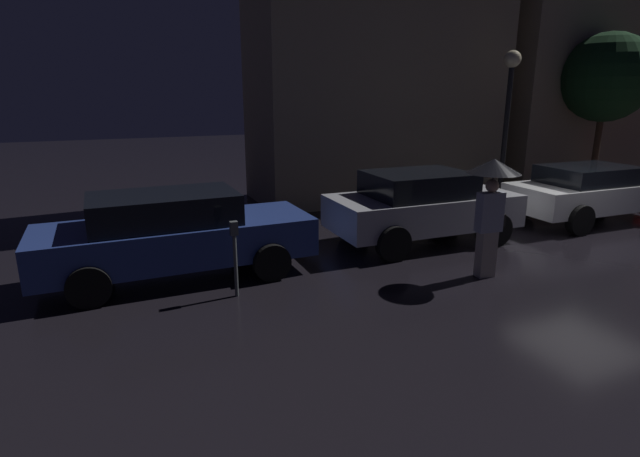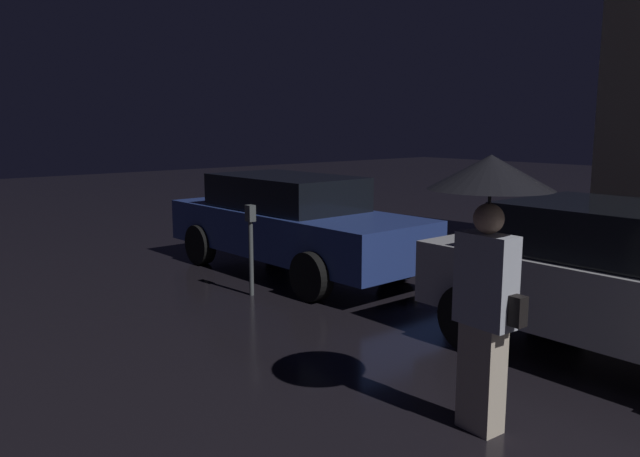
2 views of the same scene
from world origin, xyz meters
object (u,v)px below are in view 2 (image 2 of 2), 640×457
at_px(parked_car_silver, 635,282).
at_px(pedestrian_with_umbrella, 488,230).
at_px(parked_car_blue, 291,222).
at_px(parking_meter, 251,240).

relative_size(parked_car_silver, pedestrian_with_umbrella, 1.94).
bearing_deg(parked_car_silver, parked_car_blue, -177.76).
bearing_deg(pedestrian_with_umbrella, parked_car_silver, -89.15).
xyz_separation_m(parked_car_blue, pedestrian_with_umbrella, (5.05, -2.11, 0.76)).
relative_size(parked_car_blue, parked_car_silver, 1.15).
distance_m(parked_car_silver, parking_meter, 4.65).
xyz_separation_m(parked_car_silver, parking_meter, (-4.43, -1.42, -0.04)).
bearing_deg(pedestrian_with_umbrella, parking_meter, -6.46).
bearing_deg(parking_meter, parked_car_blue, 120.63).
height_order(parked_car_blue, parked_car_silver, parked_car_silver).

